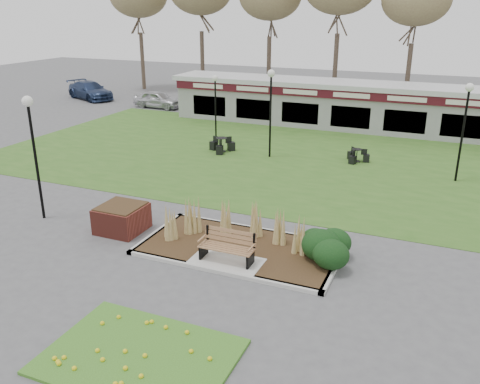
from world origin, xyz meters
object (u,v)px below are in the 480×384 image
at_px(lamp_post_mid_right, 271,94).
at_px(bistro_set_b, 222,147).
at_px(park_bench, 228,246).
at_px(car_black, 232,89).
at_px(car_silver, 158,99).
at_px(bistro_set_c, 357,157).
at_px(lamp_post_far_right, 466,111).
at_px(lamp_post_near_left, 32,131).
at_px(car_blue, 90,90).
at_px(lamp_post_far_left, 215,94).
at_px(food_pavilion, 355,105).
at_px(brick_planter, 122,218).

bearing_deg(lamp_post_mid_right, bistro_set_b, -178.30).
height_order(park_bench, car_black, car_black).
relative_size(park_bench, car_silver, 0.45).
bearing_deg(car_black, bistro_set_c, -123.05).
bearing_deg(lamp_post_far_right, bistro_set_b, 178.63).
bearing_deg(car_black, lamp_post_near_left, -157.09).
bearing_deg(car_blue, bistro_set_b, -97.97).
bearing_deg(lamp_post_near_left, bistro_set_c, 51.43).
height_order(lamp_post_far_left, car_silver, lamp_post_far_left).
xyz_separation_m(bistro_set_c, car_blue, (-24.06, 9.54, 0.49)).
xyz_separation_m(lamp_post_far_right, car_silver, (-21.49, 9.70, -2.54)).
relative_size(lamp_post_mid_right, bistro_set_b, 3.22).
height_order(car_black, car_blue, car_black).
bearing_deg(bistro_set_c, car_blue, 158.37).
distance_m(food_pavilion, car_blue, 22.59).
relative_size(lamp_post_far_right, car_blue, 0.87).
height_order(brick_planter, bistro_set_b, brick_planter).
height_order(food_pavilion, car_silver, food_pavilion).
xyz_separation_m(brick_planter, lamp_post_far_left, (-2.19, 12.23, 2.31)).
distance_m(brick_planter, bistro_set_b, 10.64).
distance_m(car_silver, car_black, 7.00).
relative_size(bistro_set_b, car_black, 0.29).
distance_m(car_silver, car_blue, 7.33).
bearing_deg(lamp_post_far_left, lamp_post_far_right, -8.53).
distance_m(park_bench, lamp_post_mid_right, 12.04).
bearing_deg(car_blue, lamp_post_mid_right, -94.12).
height_order(bistro_set_b, car_black, car_black).
relative_size(park_bench, food_pavilion, 0.07).
relative_size(lamp_post_mid_right, car_black, 0.94).
xyz_separation_m(lamp_post_near_left, bistro_set_b, (2.30, 10.78, -3.03)).
bearing_deg(car_black, lamp_post_far_right, -116.73).
distance_m(park_bench, brick_planter, 4.47).
bearing_deg(park_bench, lamp_post_far_right, 60.45).
bearing_deg(lamp_post_mid_right, lamp_post_far_left, 157.77).
distance_m(food_pavilion, lamp_post_near_left, 20.76).
bearing_deg(car_silver, lamp_post_near_left, -157.85).
xyz_separation_m(brick_planter, car_silver, (-10.82, 20.00, 0.17)).
height_order(park_bench, bistro_set_c, park_bench).
distance_m(lamp_post_far_right, car_blue, 30.79).
xyz_separation_m(lamp_post_far_right, bistro_set_c, (-4.68, 1.23, -2.95)).
relative_size(brick_planter, food_pavilion, 0.06).
xyz_separation_m(lamp_post_far_right, lamp_post_far_left, (-12.86, 1.93, -0.40)).
bearing_deg(car_black, park_bench, -141.97).
xyz_separation_m(food_pavilion, bistro_set_c, (1.59, -7.43, -1.24)).
xyz_separation_m(park_bench, lamp_post_near_left, (-7.77, 0.55, 2.72)).
xyz_separation_m(lamp_post_far_right, bistro_set_b, (-11.74, 0.28, -2.91)).
bearing_deg(brick_planter, bistro_set_c, 62.57).
relative_size(lamp_post_far_right, lamp_post_far_left, 1.14).
xyz_separation_m(lamp_post_near_left, lamp_post_far_right, (14.04, 10.50, -0.12)).
relative_size(food_pavilion, bistro_set_b, 17.68).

